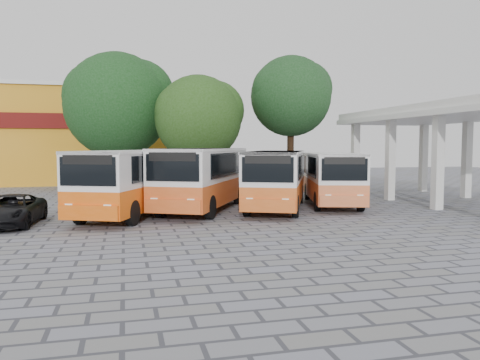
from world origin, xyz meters
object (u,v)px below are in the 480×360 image
object	(u,v)px
bus_far_left	(132,178)
bus_far_right	(332,175)
bus_centre_left	(203,175)
parked_car	(10,210)
bus_centre_right	(277,176)

from	to	relation	value
bus_far_left	bus_far_right	bearing A→B (deg)	30.62
bus_centre_left	bus_far_right	world-z (taller)	bus_centre_left
bus_centre_left	parked_car	xyz separation A→B (m)	(-8.28, -2.61, -1.17)
parked_car	bus_centre_right	bearing A→B (deg)	13.41
bus_centre_right	bus_far_left	bearing A→B (deg)	-153.13
bus_far_left	bus_centre_right	xyz separation A→B (m)	(7.14, 0.40, -0.03)
bus_centre_right	parked_car	xyz separation A→B (m)	(-11.94, -2.06, -1.09)
bus_centre_right	bus_far_right	size ratio (longest dim) A/B	1.05
bus_far_left	bus_far_right	distance (m)	10.68
bus_far_left	parked_car	world-z (taller)	bus_far_left
bus_far_right	parked_car	distance (m)	15.72
bus_centre_left	bus_far_left	bearing A→B (deg)	-138.31
bus_far_left	bus_centre_left	distance (m)	3.61
bus_far_left	bus_centre_left	xyz separation A→B (m)	(3.48, 0.95, 0.05)
bus_far_left	parked_car	size ratio (longest dim) A/B	2.01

